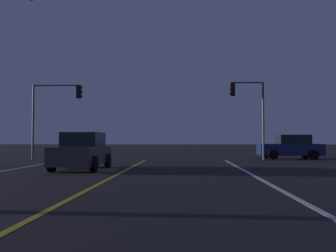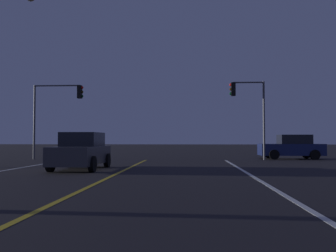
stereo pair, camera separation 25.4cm
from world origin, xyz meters
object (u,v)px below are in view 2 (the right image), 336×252
Objects in this scene: car_oncoming at (81,151)px; car_crossing_side at (292,147)px; traffic_light_near_left at (58,103)px; traffic_light_near_right at (248,102)px.

car_oncoming is 1.00× the size of car_crossing_side.
traffic_light_near_left reaches higher than car_oncoming.
car_crossing_side is (12.09, 9.45, 0.00)m from car_oncoming.
car_oncoming is 0.82× the size of traffic_light_near_right.
traffic_light_near_left is at bearing 4.96° from car_crossing_side.
car_oncoming is 15.35m from car_crossing_side.
traffic_light_near_right reaches higher than car_crossing_side.
traffic_light_near_right is at bearing 132.31° from car_oncoming.
traffic_light_near_right is at bearing 0.00° from traffic_light_near_left.
traffic_light_near_left is (-16.20, -1.41, 3.04)m from car_crossing_side.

